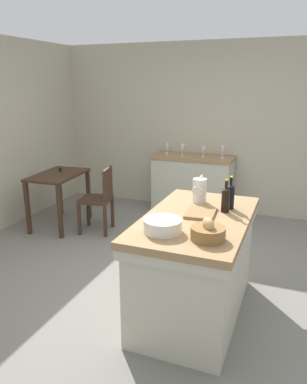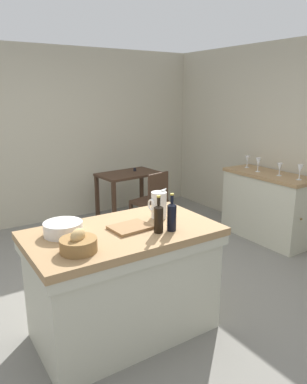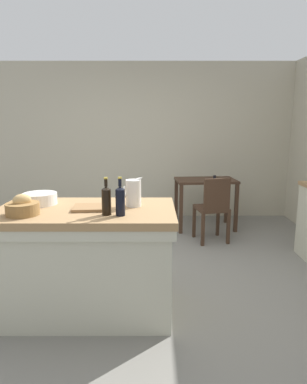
% 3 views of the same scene
% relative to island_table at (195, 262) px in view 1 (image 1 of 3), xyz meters
% --- Properties ---
extents(ground_plane, '(6.76, 6.76, 0.00)m').
position_rel_island_table_xyz_m(ground_plane, '(0.34, 0.51, -0.49)').
color(ground_plane, slate).
extents(wall_right, '(0.12, 5.20, 2.60)m').
position_rel_island_table_xyz_m(wall_right, '(2.94, 0.51, 0.81)').
color(wall_right, '#B2AA93').
rests_on(wall_right, ground).
extents(island_table, '(1.47, 0.85, 0.91)m').
position_rel_island_table_xyz_m(island_table, '(0.00, 0.00, 0.00)').
color(island_table, '#99754C').
rests_on(island_table, ground).
extents(side_cabinet, '(0.52, 1.25, 0.91)m').
position_rel_island_table_xyz_m(side_cabinet, '(2.60, 0.76, -0.03)').
color(side_cabinet, '#99754C').
rests_on(side_cabinet, ground).
extents(writing_desk, '(0.94, 0.63, 0.82)m').
position_rel_island_table_xyz_m(writing_desk, '(1.36, 2.37, 0.15)').
color(writing_desk, '#3D281C').
rests_on(writing_desk, ground).
extents(wooden_chair, '(0.47, 0.47, 0.90)m').
position_rel_island_table_xyz_m(wooden_chair, '(1.37, 1.72, -0.00)').
color(wooden_chair, '#3D281C').
rests_on(wooden_chair, ground).
extents(pitcher, '(0.17, 0.13, 0.27)m').
position_rel_island_table_xyz_m(pitcher, '(0.39, 0.09, 0.53)').
color(pitcher, silver).
rests_on(pitcher, island_table).
extents(wash_bowl, '(0.29, 0.29, 0.10)m').
position_rel_island_table_xyz_m(wash_bowl, '(-0.42, 0.15, 0.47)').
color(wash_bowl, silver).
rests_on(wash_bowl, island_table).
extents(bread_basket, '(0.25, 0.25, 0.16)m').
position_rel_island_table_xyz_m(bread_basket, '(-0.44, -0.20, 0.48)').
color(bread_basket, olive).
rests_on(bread_basket, island_table).
extents(cutting_board, '(0.32, 0.26, 0.02)m').
position_rel_island_table_xyz_m(cutting_board, '(0.06, -0.01, 0.43)').
color(cutting_board, olive).
rests_on(cutting_board, island_table).
extents(wine_bottle_dark, '(0.07, 0.07, 0.30)m').
position_rel_island_table_xyz_m(wine_bottle_dark, '(0.31, -0.21, 0.54)').
color(wine_bottle_dark, black).
rests_on(wine_bottle_dark, island_table).
extents(wine_bottle_amber, '(0.07, 0.07, 0.29)m').
position_rel_island_table_xyz_m(wine_bottle_amber, '(0.20, -0.19, 0.54)').
color(wine_bottle_amber, black).
rests_on(wine_bottle_amber, island_table).
extents(wine_glass_far_left, '(0.07, 0.07, 0.19)m').
position_rel_island_table_xyz_m(wine_glass_far_left, '(2.60, 0.32, 0.55)').
color(wine_glass_far_left, white).
rests_on(wine_glass_far_left, side_cabinet).
extents(wine_glass_left, '(0.07, 0.07, 0.16)m').
position_rel_island_table_xyz_m(wine_glass_left, '(2.59, 0.61, 0.53)').
color(wine_glass_left, white).
rests_on(wine_glass_left, side_cabinet).
extents(wine_glass_middle, '(0.07, 0.07, 0.19)m').
position_rel_island_table_xyz_m(wine_glass_middle, '(2.54, 0.92, 0.55)').
color(wine_glass_middle, white).
rests_on(wine_glass_middle, side_cabinet).
extents(wine_glass_right, '(0.07, 0.07, 0.17)m').
position_rel_island_table_xyz_m(wine_glass_right, '(2.63, 1.20, 0.53)').
color(wine_glass_right, white).
rests_on(wine_glass_right, side_cabinet).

